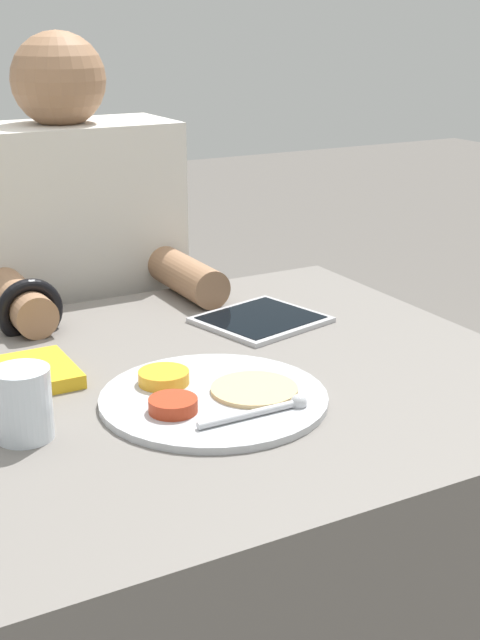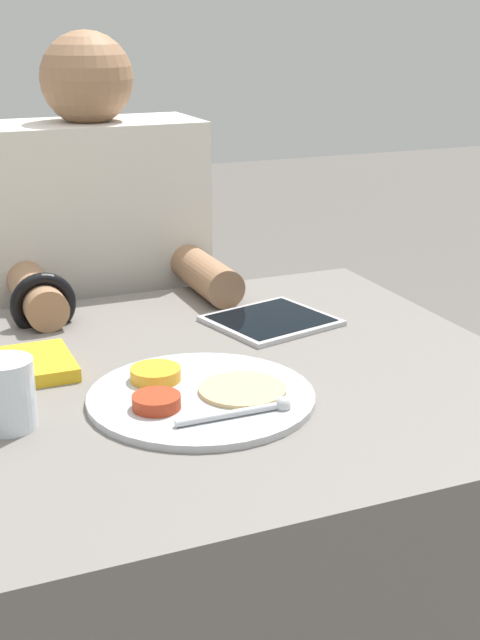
% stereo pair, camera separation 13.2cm
% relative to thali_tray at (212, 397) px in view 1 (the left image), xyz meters
% --- Properties ---
extents(dining_table, '(1.10, 0.82, 0.73)m').
position_rel_thali_tray_xyz_m(dining_table, '(-0.05, 0.09, -0.37)').
color(dining_table, slate).
rests_on(dining_table, ground_plane).
extents(thali_tray, '(0.31, 0.31, 0.03)m').
position_rel_thali_tray_xyz_m(thali_tray, '(0.00, 0.00, 0.00)').
color(thali_tray, '#B7BABF').
rests_on(thali_tray, dining_table).
extents(red_notebook, '(0.21, 0.14, 0.02)m').
position_rel_thali_tray_xyz_m(red_notebook, '(-0.23, 0.19, 0.00)').
color(red_notebook, silver).
rests_on(red_notebook, dining_table).
extents(tablet_device, '(0.22, 0.21, 0.01)m').
position_rel_thali_tray_xyz_m(tablet_device, '(0.22, 0.25, -0.00)').
color(tablet_device, '#B7B7BC').
rests_on(tablet_device, dining_table).
extents(person_diner, '(0.42, 0.41, 1.19)m').
position_rel_thali_tray_xyz_m(person_diner, '(0.03, 0.64, -0.18)').
color(person_diner, black).
rests_on(person_diner, ground_plane).
extents(drinking_glass, '(0.07, 0.07, 0.09)m').
position_rel_thali_tray_xyz_m(drinking_glass, '(-0.25, 0.02, 0.04)').
color(drinking_glass, silver).
rests_on(drinking_glass, dining_table).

